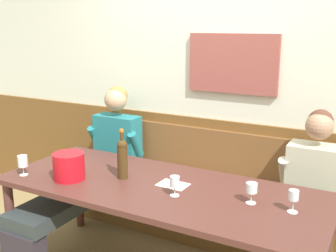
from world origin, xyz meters
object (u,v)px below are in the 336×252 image
Objects in this scene: ice_bucket at (69,166)px; wine_glass_left_end at (23,162)px; wine_glass_center_front at (175,182)px; wine_bottle_clear_water at (122,157)px; wall_bench at (203,206)px; person_center_left_seat at (91,169)px; wine_glass_mid_right at (294,196)px; dining_table at (160,195)px; person_right_seat at (303,214)px; wine_glass_by_bottle at (252,189)px.

wine_glass_left_end is at bearing -163.72° from ice_bucket.
wine_glass_center_front is at bearing 6.95° from ice_bucket.
wine_bottle_clear_water is 2.73× the size of wine_glass_center_front.
wine_bottle_clear_water is (0.33, 0.20, 0.06)m from ice_bucket.
wine_glass_left_end is at bearing -133.05° from wall_bench.
person_center_left_seat reaches higher than wine_glass_mid_right.
wall_bench is 1.03m from person_center_left_seat.
ice_bucket is 0.37m from wine_glass_left_end.
person_center_left_seat is at bearing 80.41° from wine_glass_left_end.
wine_bottle_clear_water is 0.50m from wine_glass_center_front.
wine_glass_mid_right is at bearing -10.11° from person_center_left_seat.
wine_glass_mid_right is at bearing 1.26° from dining_table.
wine_glass_center_front is (-0.74, -0.45, 0.24)m from person_right_seat.
wine_glass_center_front is at bearing -148.70° from person_right_seat.
person_center_left_seat reaches higher than wall_bench.
dining_table is at bearing 16.94° from wine_glass_left_end.
wine_glass_mid_right is at bearing -91.99° from person_right_seat.
wine_bottle_clear_water reaches higher than ice_bucket.
person_right_seat is 1.31m from wine_bottle_clear_water.
wine_glass_left_end is (-1.64, -0.33, 0.01)m from wine_glass_by_bottle.
ice_bucket is (0.25, -0.54, 0.24)m from person_center_left_seat.
wine_glass_by_bottle is (-0.27, -0.33, 0.24)m from person_right_seat.
wall_bench is at bearing 131.20° from wine_glass_by_bottle.
person_right_seat is at bearing 0.42° from person_center_left_seat.
person_center_left_seat is 6.11× the size of ice_bucket.
wine_bottle_clear_water reaches higher than wine_glass_left_end.
wine_glass_by_bottle is (1.28, 0.22, -0.00)m from ice_bucket.
wine_glass_mid_right is (0.90, 0.02, 0.18)m from dining_table.
wall_bench is 1.56m from wine_glass_left_end.
dining_table is at bearing -20.91° from person_center_left_seat.
ice_bucket is at bearing -170.07° from wine_glass_by_bottle.
dining_table is at bearing 149.24° from wine_glass_center_front.
wine_glass_mid_right is (1.21, 0.02, -0.06)m from wine_bottle_clear_water.
wine_glass_center_front is 0.74m from wine_glass_mid_right.
wine_glass_center_front is at bearing -22.60° from person_center_left_seat.
wine_glass_center_front is at bearing -170.66° from wine_glass_mid_right.
person_right_seat reaches higher than wine_bottle_clear_water.
wall_bench is 1.04m from wine_glass_center_front.
ice_bucket is at bearing -160.47° from person_right_seat.
person_right_seat is (0.91, -0.41, 0.32)m from wall_bench.
ice_bucket is 1.56m from wine_glass_mid_right.
wine_glass_center_front is at bearing -12.01° from wine_bottle_clear_water.
person_right_seat is (1.80, 0.01, -0.01)m from person_center_left_seat.
wine_glass_mid_right is at bearing -1.28° from wine_glass_by_bottle.
wine_bottle_clear_water is at bearing -30.41° from person_center_left_seat.
wall_bench is at bearing 46.95° from wine_glass_left_end.
ice_bucket is at bearing -148.56° from wine_bottle_clear_water.
wine_bottle_clear_water reaches higher than wine_glass_center_front.
wine_bottle_clear_water is (0.57, -0.34, 0.30)m from person_center_left_seat.
wine_glass_left_end is at bearing -163.06° from dining_table.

